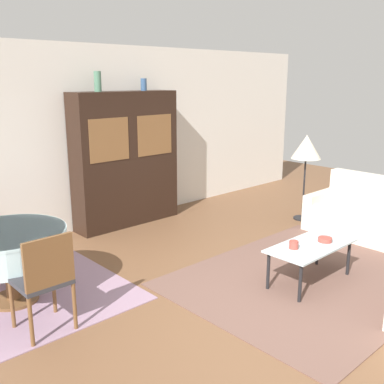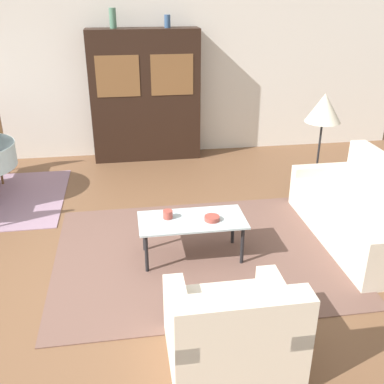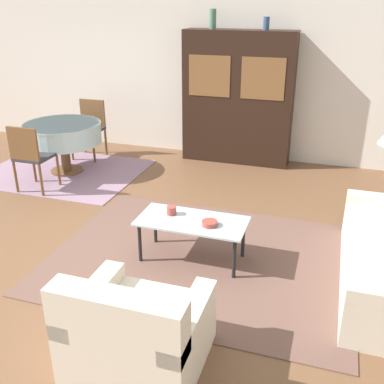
% 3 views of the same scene
% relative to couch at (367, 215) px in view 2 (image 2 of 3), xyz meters
% --- Properties ---
extents(ground_plane, '(14.00, 14.00, 0.00)m').
position_rel_couch_xyz_m(ground_plane, '(-2.90, -0.35, -0.29)').
color(ground_plane, brown).
extents(wall_back, '(10.00, 0.06, 2.70)m').
position_rel_couch_xyz_m(wall_back, '(-2.90, 3.28, 1.06)').
color(wall_back, silver).
rests_on(wall_back, ground_plane).
extents(area_rug, '(3.02, 2.35, 0.01)m').
position_rel_couch_xyz_m(area_rug, '(-1.89, -0.06, -0.28)').
color(area_rug, brown).
rests_on(area_rug, ground_plane).
extents(couch, '(0.94, 1.95, 0.82)m').
position_rel_couch_xyz_m(couch, '(0.00, 0.00, 0.00)').
color(couch, beige).
rests_on(couch, ground_plane).
extents(armchair, '(0.92, 0.82, 0.80)m').
position_rel_couch_xyz_m(armchair, '(-1.92, -1.60, 0.01)').
color(armchair, beige).
rests_on(armchair, ground_plane).
extents(coffee_table, '(1.08, 0.52, 0.44)m').
position_rel_couch_xyz_m(coffee_table, '(-1.98, -0.11, 0.12)').
color(coffee_table, black).
rests_on(coffee_table, area_rug).
extents(display_cabinet, '(1.70, 0.42, 2.03)m').
position_rel_couch_xyz_m(display_cabinet, '(-2.25, 3.02, 0.73)').
color(display_cabinet, black).
rests_on(display_cabinet, ground_plane).
extents(floor_lamp, '(0.46, 0.46, 1.36)m').
position_rel_couch_xyz_m(floor_lamp, '(-0.06, 1.27, 0.86)').
color(floor_lamp, black).
rests_on(floor_lamp, ground_plane).
extents(cup, '(0.10, 0.10, 0.09)m').
position_rel_couch_xyz_m(cup, '(-2.22, -0.04, 0.20)').
color(cup, '#9E4238').
rests_on(cup, coffee_table).
extents(bowl, '(0.15, 0.15, 0.05)m').
position_rel_couch_xyz_m(bowl, '(-1.79, -0.16, 0.18)').
color(bowl, '#9E4238').
rests_on(bowl, coffee_table).
extents(vase_tall, '(0.10, 0.10, 0.28)m').
position_rel_couch_xyz_m(vase_tall, '(-2.67, 3.02, 1.88)').
color(vase_tall, '#4C7A60').
rests_on(vase_tall, display_cabinet).
extents(vase_short, '(0.09, 0.09, 0.18)m').
position_rel_couch_xyz_m(vase_short, '(-1.87, 3.02, 1.83)').
color(vase_short, '#33517A').
rests_on(vase_short, display_cabinet).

